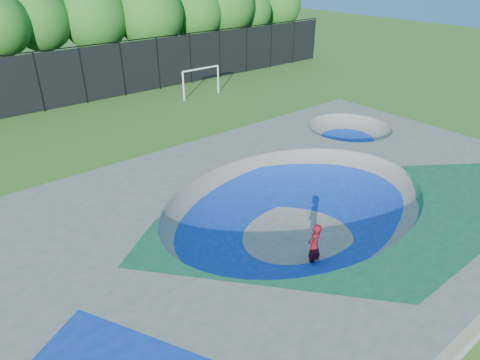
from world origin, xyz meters
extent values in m
plane|color=#36651C|center=(0.00, 0.00, 0.00)|extent=(120.00, 120.00, 0.00)
cube|color=gray|center=(0.00, 0.00, 0.75)|extent=(22.00, 14.00, 1.50)
imported|color=#B70E19|center=(-1.12, -1.90, 0.85)|extent=(0.69, 0.52, 1.70)
cube|color=black|center=(-1.12, -1.90, 0.03)|extent=(0.81, 0.41, 0.05)
cylinder|color=white|center=(5.83, 17.16, 1.05)|extent=(0.12, 0.12, 2.10)
cylinder|color=white|center=(8.98, 17.16, 1.05)|extent=(0.12, 0.12, 2.10)
cylinder|color=white|center=(7.40, 17.16, 2.10)|extent=(3.15, 0.12, 0.12)
cylinder|color=black|center=(-3.00, 21.00, 2.00)|extent=(0.09, 0.09, 4.00)
cylinder|color=black|center=(0.00, 21.00, 2.00)|extent=(0.09, 0.09, 4.00)
cylinder|color=black|center=(3.00, 21.00, 2.00)|extent=(0.09, 0.09, 4.00)
cylinder|color=black|center=(6.00, 21.00, 2.00)|extent=(0.09, 0.09, 4.00)
cylinder|color=black|center=(9.00, 21.00, 2.00)|extent=(0.09, 0.09, 4.00)
cylinder|color=black|center=(12.00, 21.00, 2.00)|extent=(0.09, 0.09, 4.00)
cylinder|color=black|center=(15.00, 21.00, 2.00)|extent=(0.09, 0.09, 4.00)
cylinder|color=black|center=(18.00, 21.00, 2.00)|extent=(0.09, 0.09, 4.00)
cylinder|color=black|center=(21.00, 21.00, 2.00)|extent=(0.09, 0.09, 4.00)
cylinder|color=black|center=(24.00, 21.00, 2.00)|extent=(0.09, 0.09, 4.00)
cube|color=black|center=(0.00, 21.00, 2.00)|extent=(48.00, 0.03, 3.80)
cylinder|color=black|center=(0.00, 21.00, 4.00)|extent=(48.00, 0.08, 0.08)
cylinder|color=#442C22|center=(-3.63, 25.74, 1.79)|extent=(0.44, 0.44, 3.57)
cylinder|color=#442C22|center=(-0.61, 26.53, 1.74)|extent=(0.44, 0.44, 3.47)
sphere|color=#23671B|center=(-0.61, 26.53, 5.18)|extent=(4.54, 4.54, 4.54)
cylinder|color=#442C22|center=(3.36, 25.99, 1.58)|extent=(0.44, 0.44, 3.17)
sphere|color=#23671B|center=(3.36, 25.99, 5.13)|extent=(5.23, 5.23, 5.23)
cylinder|color=#442C22|center=(7.72, 24.86, 1.50)|extent=(0.44, 0.44, 3.00)
sphere|color=#23671B|center=(7.72, 24.86, 5.08)|extent=(5.56, 5.56, 5.56)
cylinder|color=#442C22|center=(12.33, 24.94, 1.57)|extent=(0.44, 0.44, 3.15)
sphere|color=#23671B|center=(12.33, 24.94, 4.97)|extent=(4.85, 4.85, 4.85)
cylinder|color=#442C22|center=(15.61, 25.11, 1.62)|extent=(0.44, 0.44, 3.24)
sphere|color=#23671B|center=(15.61, 25.11, 5.41)|extent=(5.80, 5.80, 5.80)
cylinder|color=#442C22|center=(19.33, 25.86, 1.43)|extent=(0.44, 0.44, 2.85)
sphere|color=#23671B|center=(19.33, 25.86, 4.58)|extent=(4.60, 4.60, 4.60)
cylinder|color=#442C22|center=(24.48, 26.90, 1.47)|extent=(0.44, 0.44, 2.94)
sphere|color=#23671B|center=(24.48, 26.90, 4.74)|extent=(4.80, 4.80, 4.80)
camera|label=1|loc=(-10.37, -9.37, 9.43)|focal=32.00mm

